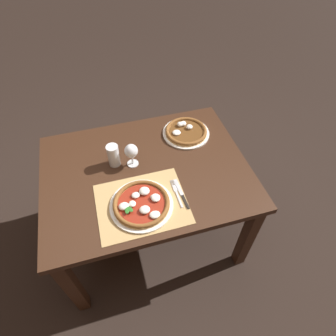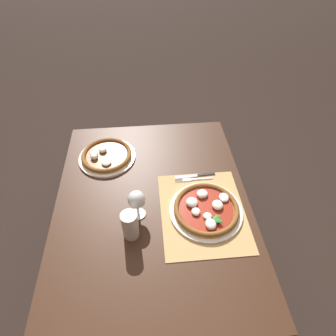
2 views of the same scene
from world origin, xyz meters
name	(u,v)px [view 1 (image 1 of 2)]	position (x,y,z in m)	size (l,w,h in m)	color
ground_plane	(151,230)	(0.00, 0.00, 0.00)	(24.00, 24.00, 0.00)	black
dining_table	(147,180)	(0.00, 0.00, 0.64)	(1.24, 0.95, 0.74)	#382114
paper_placemat	(142,204)	(-0.08, -0.23, 0.74)	(0.49, 0.40, 0.00)	tan
pizza_near	(142,204)	(-0.08, -0.25, 0.76)	(0.35, 0.35, 0.05)	silver
pizza_far	(186,132)	(0.34, 0.24, 0.76)	(0.32, 0.32, 0.05)	silver
wine_glass	(131,152)	(-0.06, 0.07, 0.85)	(0.08, 0.08, 0.16)	silver
pint_glass	(114,156)	(-0.17, 0.10, 0.81)	(0.07, 0.07, 0.15)	silver
fork	(177,193)	(0.13, -0.22, 0.75)	(0.02, 0.20, 0.00)	#B7B7BC
knife	(182,194)	(0.15, -0.23, 0.75)	(0.03, 0.22, 0.01)	black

